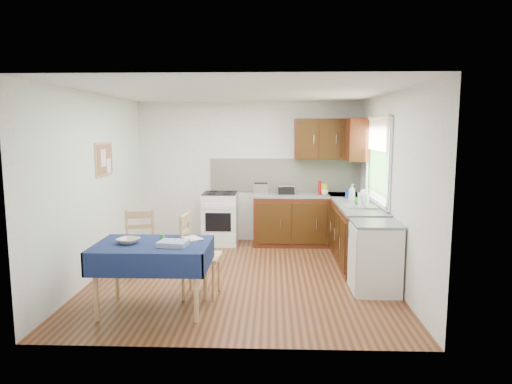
{
  "coord_description": "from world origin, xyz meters",
  "views": [
    {
      "loc": [
        0.42,
        -6.08,
        2.02
      ],
      "look_at": [
        0.19,
        0.21,
        1.15
      ],
      "focal_mm": 32.0,
      "sensor_mm": 36.0,
      "label": 1
    }
  ],
  "objects_px": {
    "chair_far": "(141,240)",
    "kettle": "(363,199)",
    "chair_near": "(197,252)",
    "toaster": "(261,189)",
    "dish_rack": "(361,206)",
    "dining_table": "(153,253)",
    "sandwich_press": "(286,189)"
  },
  "relations": [
    {
      "from": "toaster",
      "to": "dish_rack",
      "type": "distance_m",
      "value": 1.97
    },
    {
      "from": "dining_table",
      "to": "toaster",
      "type": "height_order",
      "value": "toaster"
    },
    {
      "from": "chair_far",
      "to": "sandwich_press",
      "type": "relative_size",
      "value": 3.42
    },
    {
      "from": "chair_near",
      "to": "sandwich_press",
      "type": "distance_m",
      "value": 2.85
    },
    {
      "from": "kettle",
      "to": "chair_far",
      "type": "bearing_deg",
      "value": -171.14
    },
    {
      "from": "chair_near",
      "to": "sandwich_press",
      "type": "relative_size",
      "value": 3.66
    },
    {
      "from": "dining_table",
      "to": "kettle",
      "type": "height_order",
      "value": "kettle"
    },
    {
      "from": "dish_rack",
      "to": "chair_far",
      "type": "bearing_deg",
      "value": -175.31
    },
    {
      "from": "sandwich_press",
      "to": "dish_rack",
      "type": "height_order",
      "value": "dish_rack"
    },
    {
      "from": "chair_near",
      "to": "toaster",
      "type": "relative_size",
      "value": 3.83
    },
    {
      "from": "dish_rack",
      "to": "kettle",
      "type": "bearing_deg",
      "value": 36.0
    },
    {
      "from": "chair_far",
      "to": "sandwich_press",
      "type": "height_order",
      "value": "sandwich_press"
    },
    {
      "from": "chair_far",
      "to": "chair_near",
      "type": "xyz_separation_m",
      "value": [
        0.9,
        -0.74,
        0.04
      ]
    },
    {
      "from": "chair_far",
      "to": "toaster",
      "type": "distance_m",
      "value": 2.43
    },
    {
      "from": "toaster",
      "to": "chair_near",
      "type": "bearing_deg",
      "value": -88.95
    },
    {
      "from": "chair_far",
      "to": "chair_near",
      "type": "bearing_deg",
      "value": 127.71
    },
    {
      "from": "chair_far",
      "to": "sandwich_press",
      "type": "distance_m",
      "value": 2.79
    },
    {
      "from": "sandwich_press",
      "to": "dining_table",
      "type": "bearing_deg",
      "value": -123.4
    },
    {
      "from": "chair_near",
      "to": "dish_rack",
      "type": "relative_size",
      "value": 2.36
    },
    {
      "from": "dining_table",
      "to": "dish_rack",
      "type": "bearing_deg",
      "value": 48.4
    },
    {
      "from": "dish_rack",
      "to": "dining_table",
      "type": "bearing_deg",
      "value": -151.33
    },
    {
      "from": "sandwich_press",
      "to": "chair_near",
      "type": "bearing_deg",
      "value": -120.17
    },
    {
      "from": "dining_table",
      "to": "kettle",
      "type": "xyz_separation_m",
      "value": [
        2.64,
        1.69,
        0.36
      ]
    },
    {
      "from": "dining_table",
      "to": "sandwich_press",
      "type": "relative_size",
      "value": 4.52
    },
    {
      "from": "chair_near",
      "to": "sandwich_press",
      "type": "bearing_deg",
      "value": -20.7
    },
    {
      "from": "chair_far",
      "to": "kettle",
      "type": "distance_m",
      "value": 3.21
    },
    {
      "from": "chair_far",
      "to": "kettle",
      "type": "bearing_deg",
      "value": 176.05
    },
    {
      "from": "toaster",
      "to": "dish_rack",
      "type": "height_order",
      "value": "same"
    },
    {
      "from": "toaster",
      "to": "sandwich_press",
      "type": "xyz_separation_m",
      "value": [
        0.44,
        0.07,
        -0.01
      ]
    },
    {
      "from": "chair_near",
      "to": "kettle",
      "type": "height_order",
      "value": "kettle"
    },
    {
      "from": "toaster",
      "to": "sandwich_press",
      "type": "relative_size",
      "value": 0.95
    },
    {
      "from": "chair_near",
      "to": "sandwich_press",
      "type": "xyz_separation_m",
      "value": [
        1.15,
        2.57,
        0.44
      ]
    }
  ]
}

